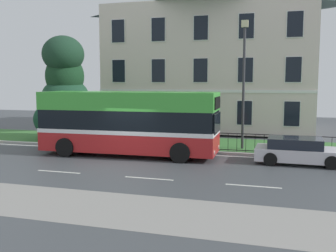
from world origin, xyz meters
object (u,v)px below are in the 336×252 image
Objects in this scene: evergreen_tree at (64,96)px; street_lamp_post at (244,76)px; georgian_townhouse at (213,58)px; parked_hatchback_00 at (299,151)px; single_decker_bus at (129,122)px.

street_lamp_post reaches higher than evergreen_tree.
evergreen_tree is at bearing 176.47° from street_lamp_post.
evergreen_tree is at bearing -130.52° from georgian_townhouse.
georgian_townhouse is at bearing 117.31° from parked_hatchback_00.
single_decker_bus is at bearing -151.12° from street_lamp_post.
parked_hatchback_00 is (8.27, 0.28, -1.12)m from single_decker_bus.
georgian_townhouse reaches higher than street_lamp_post.
evergreen_tree reaches higher than single_decker_bus.
single_decker_bus is 6.65m from street_lamp_post.
parked_hatchback_00 is (6.22, -12.77, -5.10)m from georgian_townhouse.
single_decker_bus is (5.94, -3.71, -1.17)m from evergreen_tree.
evergreen_tree is at bearing 146.32° from single_decker_bus.
single_decker_bus reaches higher than parked_hatchback_00.
evergreen_tree is 11.46m from street_lamp_post.
georgian_townhouse is 13.80m from single_decker_bus.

